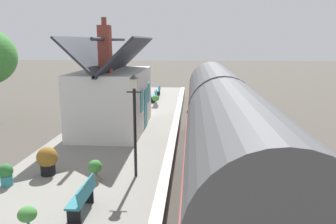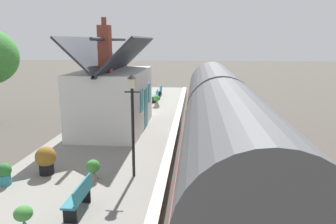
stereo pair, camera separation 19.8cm
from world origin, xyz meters
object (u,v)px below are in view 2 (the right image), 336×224
train (221,130)px  bench_by_lamp (160,90)px  bench_near_building (156,95)px  planter_edge_far (5,173)px  station_building (113,97)px  planter_corner_building (137,94)px  planter_bench_right (157,101)px  lamp_post_platform (132,106)px  planter_under_sign (24,218)px  planter_edge_near (46,159)px  planter_by_door (93,170)px  bench_mid_platform (79,196)px

train → bench_by_lamp: train is taller
bench_near_building → planter_edge_far: 15.97m
station_building → planter_corner_building: (9.99, 0.48, -1.40)m
planter_bench_right → lamp_post_platform: lamp_post_platform is taller
planter_bench_right → planter_under_sign: bearing=175.4°
station_building → planter_under_sign: bearing=-178.5°
station_building → bench_by_lamp: (11.14, -1.26, -1.24)m
planter_edge_near → planter_by_door: size_ratio=1.46×
planter_edge_far → bench_mid_platform: bearing=-116.8°
planter_edge_far → planter_bench_right: bearing=-14.0°
train → planter_bench_right: bearing=19.0°
planter_edge_far → planter_under_sign: planter_edge_far is taller
planter_edge_near → planter_edge_far: size_ratio=1.38×
planter_under_sign → planter_corner_building: bearing=2.1°
planter_edge_near → planter_under_sign: size_ratio=1.40×
planter_under_sign → bench_near_building: bearing=-3.1°
planter_edge_near → planter_edge_far: planter_edge_near is taller
station_building → planter_bench_right: (6.31, -1.58, -1.29)m
bench_by_lamp → planter_by_door: (-17.86, 0.32, -0.11)m
bench_mid_platform → planter_by_door: bearing=7.7°
bench_mid_platform → bench_by_lamp: bearing=-0.1°
planter_edge_far → train: bearing=-68.9°
planter_by_door → planter_bench_right: bearing=-2.8°
bench_mid_platform → lamp_post_platform: lamp_post_platform is taller
train → bench_near_building: 13.56m
station_building → planter_bench_right: bearing=-14.0°
planter_corner_building → planter_by_door: size_ratio=1.01×
lamp_post_platform → bench_mid_platform: bearing=158.7°
train → bench_by_lamp: bearing=14.5°
bench_by_lamp → train: bearing=-165.5°
planter_bench_right → planter_edge_far: bearing=166.0°
train → bench_mid_platform: (-4.30, 4.10, -0.78)m
bench_by_lamp → bench_near_building: 2.81m
bench_near_building → planter_under_sign: (-18.37, 1.00, -0.05)m
train → bench_near_building: size_ratio=12.12×
planter_by_door → bench_mid_platform: bearing=-172.3°
planter_edge_near → planter_by_door: planter_edge_near is taller
station_building → planter_corner_building: bearing=2.7°
bench_by_lamp → lamp_post_platform: 17.57m
bench_by_lamp → planter_under_sign: bench_by_lamp is taller
planter_corner_building → train: bearing=-158.3°
planter_by_door → lamp_post_platform: bearing=-71.8°
bench_near_building → planter_edge_near: (-14.69, 2.12, 0.08)m
bench_by_lamp → planter_edge_far: (-18.48, 3.08, -0.08)m
bench_by_lamp → planter_edge_far: bearing=170.5°
bench_near_building → planter_edge_far: (-15.67, 3.08, -0.08)m
train → planter_edge_far: bearing=111.1°
train → planter_edge_near: bearing=106.0°
train → planter_corner_building: size_ratio=23.90×
station_building → planter_by_door: bearing=-172.0°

